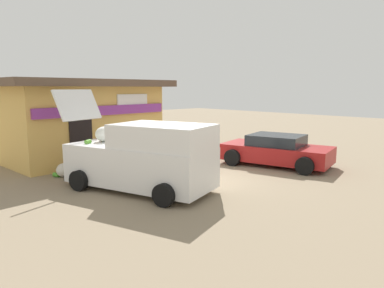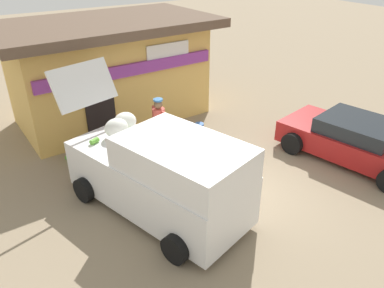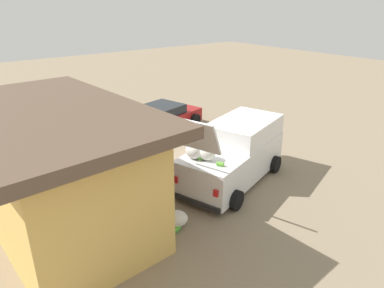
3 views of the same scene
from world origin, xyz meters
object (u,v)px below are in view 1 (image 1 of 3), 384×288
vendor_standing (132,143)px  unloaded_banana_pile (64,170)px  delivery_van (144,157)px  paint_bucket (159,158)px  customer_bending (104,156)px  parked_sedan (276,151)px  storefront_bar (84,118)px

vendor_standing → unloaded_banana_pile: (-2.09, 0.98, -0.80)m
delivery_van → paint_bucket: bearing=45.5°
customer_bending → unloaded_banana_pile: (-0.78, 1.30, -0.58)m
paint_bucket → parked_sedan: bearing=-52.0°
parked_sedan → vendor_standing: 5.51m
delivery_van → vendor_standing: (1.08, 2.21, 0.04)m
delivery_van → vendor_standing: size_ratio=2.89×
storefront_bar → delivery_van: bearing=-100.0°
vendor_standing → unloaded_banana_pile: size_ratio=2.02×
storefront_bar → parked_sedan: size_ratio=1.63×
storefront_bar → parked_sedan: storefront_bar is taller
customer_bending → delivery_van: bearing=-83.3°
vendor_standing → paint_bucket: vendor_standing is taller
unloaded_banana_pile → customer_bending: bearing=-59.0°
delivery_van → parked_sedan: delivery_van is taller
parked_sedan → customer_bending: size_ratio=3.37×
delivery_van → customer_bending: delivery_van is taller
vendor_standing → paint_bucket: bearing=21.5°
paint_bucket → storefront_bar: bearing=125.5°
storefront_bar → customer_bending: bearing=-108.1°
customer_bending → paint_bucket: (3.07, 1.02, -0.64)m
delivery_van → parked_sedan: 5.77m
storefront_bar → delivery_van: 5.68m
customer_bending → unloaded_banana_pile: 1.63m
storefront_bar → parked_sedan: (4.73, -6.29, -1.14)m
vendor_standing → paint_bucket: size_ratio=5.51×
vendor_standing → customer_bending: bearing=-166.0°
delivery_van → storefront_bar: bearing=80.0°
storefront_bar → vendor_standing: 3.41m
parked_sedan → customer_bending: customer_bending is taller
storefront_bar → parked_sedan: 7.95m
parked_sedan → paint_bucket: bearing=128.0°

